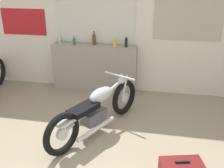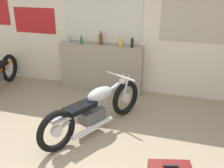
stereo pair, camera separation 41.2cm
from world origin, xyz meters
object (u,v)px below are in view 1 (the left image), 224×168
Objects in this scene: bottle_leftmost at (59,39)px; bottle_rightmost at (126,42)px; motorcycle_silver at (97,109)px; bottle_right_center at (114,42)px; bottle_center at (94,39)px; bottle_left_center at (74,41)px.

bottle_rightmost is at bearing -2.04° from bottle_leftmost.
bottle_rightmost is 1.78m from motorcycle_silver.
bottle_center is at bearing 173.20° from bottle_right_center.
motorcycle_silver is at bearing -89.62° from bottle_right_center.
bottle_leftmost is 1.04× the size of bottle_left_center.
bottle_left_center is 0.75× the size of bottle_rightmost.
bottle_rightmost is 0.12× the size of motorcycle_silver.
bottle_center reaches higher than bottle_leftmost.
bottle_right_center is 1.75m from motorcycle_silver.
motorcycle_silver is at bearing -74.57° from bottle_center.
bottle_center is at bearing 105.43° from motorcycle_silver.
motorcycle_silver is (0.01, -1.60, -0.72)m from bottle_right_center.
bottle_right_center is at bearing -178.60° from bottle_rightmost.
bottle_right_center reaches higher than bottle_left_center.
bottle_right_center is (0.86, 0.01, 0.02)m from bottle_left_center.
bottle_leftmost reaches higher than bottle_left_center.
bottle_center reaches higher than bottle_left_center.
bottle_rightmost reaches higher than bottle_left_center.
bottle_leftmost is at bearing 179.62° from bottle_center.
bottle_rightmost reaches higher than motorcycle_silver.
bottle_center is (0.77, -0.01, 0.04)m from bottle_leftmost.
bottle_center is 0.69m from bottle_rightmost.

